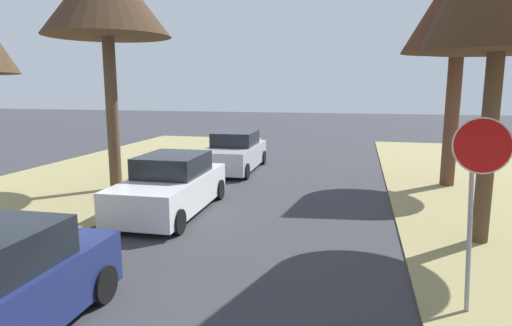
{
  "coord_description": "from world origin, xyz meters",
  "views": [
    {
      "loc": [
        2.59,
        2.24,
        3.4
      ],
      "look_at": [
        0.39,
        11.55,
        1.72
      ],
      "focal_mm": 30.53,
      "sensor_mm": 36.0,
      "label": 1
    }
  ],
  "objects_px": {
    "stop_sign_far": "(478,174)",
    "parked_sedan_white": "(171,186)",
    "parked_sedan_silver": "(235,153)",
    "street_tree_right_far": "(460,5)"
  },
  "relations": [
    {
      "from": "stop_sign_far",
      "to": "street_tree_right_far",
      "type": "height_order",
      "value": "street_tree_right_far"
    },
    {
      "from": "street_tree_right_far",
      "to": "parked_sedan_white",
      "type": "bearing_deg",
      "value": -147.34
    },
    {
      "from": "stop_sign_far",
      "to": "parked_sedan_silver",
      "type": "relative_size",
      "value": 0.66
    },
    {
      "from": "stop_sign_far",
      "to": "parked_sedan_white",
      "type": "relative_size",
      "value": 0.66
    },
    {
      "from": "parked_sedan_white",
      "to": "parked_sedan_silver",
      "type": "relative_size",
      "value": 1.0
    },
    {
      "from": "parked_sedan_silver",
      "to": "street_tree_right_far",
      "type": "bearing_deg",
      "value": -8.36
    },
    {
      "from": "parked_sedan_white",
      "to": "parked_sedan_silver",
      "type": "xyz_separation_m",
      "value": [
        -0.01,
        6.27,
        0.0
      ]
    },
    {
      "from": "street_tree_right_far",
      "to": "parked_sedan_white",
      "type": "relative_size",
      "value": 1.71
    },
    {
      "from": "parked_sedan_white",
      "to": "parked_sedan_silver",
      "type": "height_order",
      "value": "same"
    },
    {
      "from": "stop_sign_far",
      "to": "street_tree_right_far",
      "type": "xyz_separation_m",
      "value": [
        1.34,
        9.13,
        3.82
      ]
    }
  ]
}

